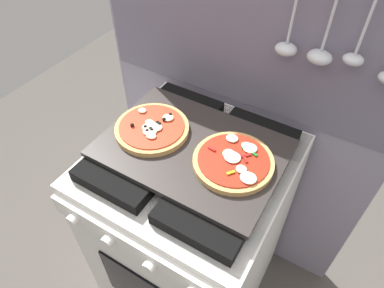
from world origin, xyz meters
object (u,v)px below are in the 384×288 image
at_px(baking_tray, 192,148).
at_px(stove, 192,229).
at_px(pizza_left, 152,128).
at_px(pizza_right, 234,161).

bearing_deg(baking_tray, stove, -90.00).
xyz_separation_m(baking_tray, pizza_left, (-0.14, -0.01, 0.02)).
xyz_separation_m(stove, pizza_right, (0.14, 0.00, 0.48)).
relative_size(stove, pizza_left, 3.90).
distance_m(stove, pizza_left, 0.50).
bearing_deg(baking_tray, pizza_right, 0.59).
height_order(stove, pizza_right, pizza_right).
xyz_separation_m(stove, baking_tray, (0.00, 0.00, 0.46)).
xyz_separation_m(baking_tray, pizza_right, (0.14, 0.00, 0.02)).
xyz_separation_m(stove, pizza_left, (-0.14, -0.00, 0.48)).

